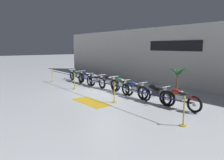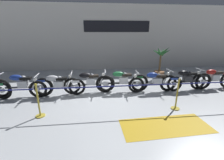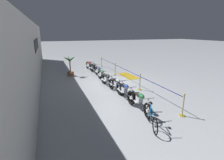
{
  "view_description": "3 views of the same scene",
  "coord_description": "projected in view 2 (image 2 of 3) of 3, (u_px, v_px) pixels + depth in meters",
  "views": [
    {
      "loc": [
        10.66,
        -7.49,
        2.8
      ],
      "look_at": [
        0.38,
        0.17,
        0.81
      ],
      "focal_mm": 35.0,
      "sensor_mm": 36.0,
      "label": 1
    },
    {
      "loc": [
        -0.42,
        -5.25,
        2.42
      ],
      "look_at": [
        0.27,
        1.07,
        0.42
      ],
      "focal_mm": 24.0,
      "sensor_mm": 36.0,
      "label": 2
    },
    {
      "loc": [
        -11.56,
        4.4,
        3.65
      ],
      "look_at": [
        -0.74,
        0.36,
        0.42
      ],
      "focal_mm": 28.0,
      "sensor_mm": 36.0,
      "label": 3
    }
  ],
  "objects": [
    {
      "name": "motorcycle_silver_2",
      "position": [
        57.0,
        85.0,
        5.89
      ],
      "size": [
        2.16,
        0.62,
        0.92
      ],
      "color": "black",
      "rests_on": "ground"
    },
    {
      "name": "motorcycle_blue_1",
      "position": [
        22.0,
        86.0,
        5.81
      ],
      "size": [
        2.34,
        0.62,
        0.96
      ],
      "color": "black",
      "rests_on": "ground"
    },
    {
      "name": "stanchion_mid_right",
      "position": [
        176.0,
        99.0,
        4.9
      ],
      "size": [
        0.28,
        0.28,
        1.05
      ],
      "color": "gold",
      "rests_on": "ground"
    },
    {
      "name": "ground_plane",
      "position": [
        108.0,
        99.0,
        5.75
      ],
      "size": [
        120.0,
        120.0,
        0.0
      ],
      "primitive_type": "plane",
      "color": "#B2B7BC"
    },
    {
      "name": "motorcycle_green_4",
      "position": [
        122.0,
        81.0,
        6.31
      ],
      "size": [
        2.24,
        0.62,
        0.96
      ],
      "color": "black",
      "rests_on": "ground"
    },
    {
      "name": "floor_banner",
      "position": [
        165.0,
        126.0,
        4.07
      ],
      "size": [
        2.45,
        1.06,
        0.01
      ],
      "primitive_type": "cube",
      "rotation": [
        0.0,
        0.0,
        0.04
      ],
      "color": "#B78E19",
      "rests_on": "ground"
    },
    {
      "name": "motorcycle_black_6",
      "position": [
        186.0,
        80.0,
        6.48
      ],
      "size": [
        2.4,
        0.62,
        0.95
      ],
      "color": "black",
      "rests_on": "ground"
    },
    {
      "name": "potted_palm_left_of_row",
      "position": [
        160.0,
        63.0,
        8.37
      ],
      "size": [
        1.11,
        1.04,
        1.75
      ],
      "color": "brown",
      "rests_on": "ground"
    },
    {
      "name": "motorcycle_blue_5",
      "position": [
        156.0,
        82.0,
        6.31
      ],
      "size": [
        2.34,
        0.62,
        0.91
      ],
      "color": "black",
      "rests_on": "ground"
    },
    {
      "name": "stanchion_far_left",
      "position": [
        65.0,
        92.0,
        4.42
      ],
      "size": [
        12.3,
        0.28,
        1.05
      ],
      "color": "gold",
      "rests_on": "ground"
    },
    {
      "name": "motorcycle_red_7",
      "position": [
        213.0,
        78.0,
        6.72
      ],
      "size": [
        2.22,
        0.62,
        0.94
      ],
      "color": "black",
      "rests_on": "ground"
    },
    {
      "name": "motorcycle_black_3",
      "position": [
        89.0,
        82.0,
        6.22
      ],
      "size": [
        2.15,
        0.62,
        0.93
      ],
      "color": "black",
      "rests_on": "ground"
    },
    {
      "name": "stanchion_mid_left",
      "position": [
        39.0,
        106.0,
        4.46
      ],
      "size": [
        0.28,
        0.28,
        1.05
      ],
      "color": "gold",
      "rests_on": "ground"
    },
    {
      "name": "back_wall",
      "position": [
        101.0,
        38.0,
        9.98
      ],
      "size": [
        28.0,
        0.29,
        4.2
      ],
      "color": "silver",
      "rests_on": "ground"
    }
  ]
}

